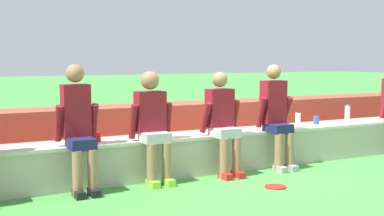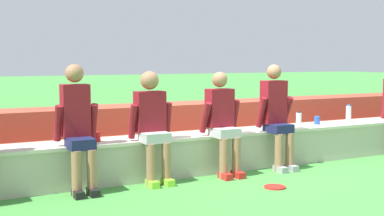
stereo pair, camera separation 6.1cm
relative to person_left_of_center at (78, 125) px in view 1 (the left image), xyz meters
name	(u,v)px [view 1 (the left image)]	position (x,y,z in m)	size (l,w,h in m)	color
ground_plane	(254,170)	(2.40, 0.00, -0.76)	(80.00, 80.00, 0.00)	#428E3D
stone_seating_wall	(244,147)	(2.40, 0.27, -0.49)	(9.19, 0.57, 0.51)	#B7AF9E
brick_bleachers	(202,132)	(2.40, 1.47, -0.43)	(10.50, 1.44, 0.79)	#AC5541
person_left_of_center	(78,125)	(0.00, 0.00, 0.00)	(0.49, 0.58, 1.44)	#996B4C
person_center	(153,122)	(0.91, 0.00, -0.03)	(0.54, 0.52, 1.35)	#996B4C
person_right_of_center	(223,121)	(1.87, -0.04, -0.06)	(0.52, 0.52, 1.33)	#996B4C
person_far_right	(276,114)	(2.72, -0.04, -0.01)	(0.50, 0.50, 1.42)	#996B4C
water_bottle_near_left	(347,114)	(4.32, 0.26, -0.12)	(0.08, 0.08, 0.28)	silver
water_bottle_near_right	(298,119)	(3.39, 0.31, -0.15)	(0.08, 0.08, 0.21)	silver
plastic_cup_right_end	(316,120)	(3.73, 0.29, -0.19)	(0.09, 0.09, 0.12)	blue
plastic_cup_left_end	(97,137)	(0.29, 0.24, -0.19)	(0.09, 0.09, 0.11)	red
frisbee	(275,187)	(2.07, -0.90, -0.75)	(0.25, 0.25, 0.02)	red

